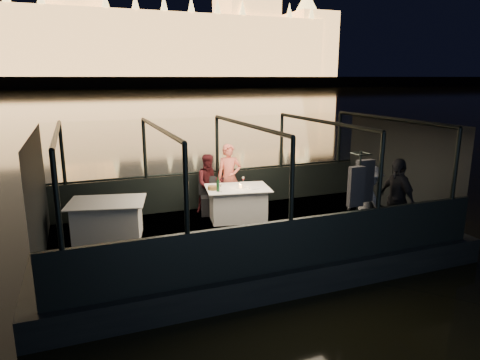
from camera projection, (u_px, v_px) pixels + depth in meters
name	position (u px, v px, depth m)	size (l,w,h in m)	color
river_water	(91.00, 97.00, 81.95)	(500.00, 500.00, 0.00)	black
boat_hull	(247.00, 253.00, 9.38)	(8.60, 4.40, 1.00)	black
boat_deck	(247.00, 232.00, 9.27)	(8.00, 4.00, 0.04)	black
gunwale_port	(218.00, 189.00, 10.97)	(8.00, 0.08, 0.90)	black
gunwale_starboard	(290.00, 244.00, 7.35)	(8.00, 0.08, 0.90)	black
cabin_glass_port	(217.00, 145.00, 10.70)	(8.00, 0.02, 1.40)	#99B2B2
cabin_glass_starboard	(292.00, 179.00, 7.08)	(8.00, 0.02, 1.40)	#99B2B2
cabin_roof_glass	(247.00, 125.00, 8.73)	(8.00, 4.00, 0.02)	#99B2B2
end_wall_fore	(38.00, 198.00, 7.60)	(0.02, 4.00, 2.30)	black
end_wall_aft	(399.00, 166.00, 10.40)	(0.02, 4.00, 2.30)	black
canopy_ribs	(247.00, 180.00, 9.00)	(8.00, 4.00, 2.30)	black
embankment	(79.00, 83.00, 199.64)	(400.00, 140.00, 6.00)	#423D33
parliament_building	(74.00, 9.00, 161.35)	(220.00, 32.00, 60.00)	#F2D18C
dining_table_central	(238.00, 203.00, 9.97)	(1.45, 1.05, 0.77)	silver
dining_table_aft	(108.00, 221.00, 8.76)	(1.51, 1.09, 0.80)	white
chair_port_left	(210.00, 196.00, 10.30)	(0.42, 0.42, 0.90)	black
chair_port_right	(231.00, 193.00, 10.56)	(0.39, 0.39, 0.84)	black
coat_stand	(358.00, 205.00, 8.07)	(0.54, 0.43, 1.93)	black
person_woman_coral	(229.00, 181.00, 10.60)	(0.60, 0.40, 1.66)	#E96A55
person_man_maroon	(209.00, 183.00, 10.41)	(0.69, 0.54, 1.45)	#3B1014
passenger_stripe	(367.00, 200.00, 8.56)	(1.03, 0.58, 1.59)	silver
passenger_dark	(396.00, 199.00, 8.64)	(0.99, 0.42, 1.69)	black
wine_bottle	(218.00, 185.00, 9.50)	(0.07, 0.07, 0.33)	#153A1E
bread_basket	(212.00, 188.00, 9.68)	(0.21, 0.21, 0.09)	brown
amber_candle	(241.00, 186.00, 9.84)	(0.06, 0.06, 0.08)	#F6983D
plate_near	(254.00, 188.00, 9.80)	(0.26, 0.26, 0.02)	white
plate_far	(214.00, 187.00, 9.88)	(0.26, 0.26, 0.02)	white
wine_glass_white	(221.00, 188.00, 9.48)	(0.06, 0.06, 0.17)	silver
wine_glass_red	(243.00, 182.00, 10.01)	(0.07, 0.07, 0.21)	silver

